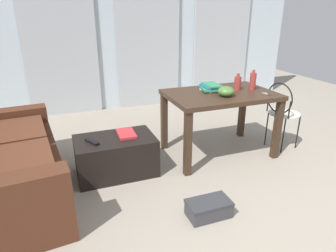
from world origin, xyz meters
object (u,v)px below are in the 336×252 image
at_px(coffee_table, 116,156).
at_px(book_stack, 211,87).
at_px(craft_table, 220,102).
at_px(tv_remote_primary, 92,142).
at_px(bowl, 226,91).
at_px(magazine, 126,134).
at_px(couch, 1,167).
at_px(scissors, 268,94).
at_px(bottle_near, 253,81).
at_px(wire_chair, 282,108).
at_px(bottle_far, 238,83).
at_px(shoebox, 209,208).

bearing_deg(coffee_table, book_stack, 8.93).
bearing_deg(craft_table, tv_remote_primary, -176.53).
xyz_separation_m(bowl, magazine, (-1.09, 0.14, -0.39)).
xyz_separation_m(couch, scissors, (2.76, -0.14, 0.45)).
height_order(bowl, book_stack, bowl).
bearing_deg(scissors, bottle_near, 101.08).
height_order(wire_chair, book_stack, wire_chair).
bearing_deg(craft_table, bottle_far, 10.38).
bearing_deg(couch, scissors, -3.01).
bearing_deg(bottle_far, craft_table, -169.62).
distance_m(coffee_table, magazine, 0.26).
relative_size(couch, book_stack, 5.81).
height_order(coffee_table, bottle_far, bottle_far).
distance_m(wire_chair, bottle_far, 0.65).
bearing_deg(coffee_table, wire_chair, -2.59).
relative_size(bottle_far, shoebox, 0.53).
height_order(scissors, shoebox, scissors).
height_order(couch, book_stack, book_stack).
relative_size(craft_table, shoebox, 3.32).
bearing_deg(tv_remote_primary, wire_chair, -29.47).
bearing_deg(couch, book_stack, 6.09).
xyz_separation_m(bottle_near, shoebox, (-1.08, -1.02, -0.79)).
height_order(bottle_near, book_stack, bottle_near).
bearing_deg(magazine, wire_chair, -2.29).
relative_size(wire_chair, book_stack, 2.57).
relative_size(craft_table, book_stack, 3.73).
height_order(wire_chair, magazine, wire_chair).
bearing_deg(craft_table, wire_chair, -10.47).
xyz_separation_m(couch, coffee_table, (1.06, 0.05, -0.10)).
height_order(bowl, scissors, bowl).
relative_size(couch, craft_table, 1.56).
xyz_separation_m(wire_chair, bottle_far, (-0.53, 0.19, 0.31)).
height_order(couch, bowl, bowl).
xyz_separation_m(coffee_table, craft_table, (1.25, 0.05, 0.44)).
xyz_separation_m(bottle_far, tv_remote_primary, (-1.73, -0.13, -0.42)).
bearing_deg(bottle_far, scissors, -54.62).
bearing_deg(tv_remote_primary, magazine, -15.12).
relative_size(bottle_near, scissors, 1.98).
height_order(bottle_near, tv_remote_primary, bottle_near).
relative_size(tv_remote_primary, shoebox, 0.51).
bearing_deg(bowl, craft_table, 79.95).
relative_size(coffee_table, craft_table, 0.67).
bearing_deg(shoebox, craft_table, 57.15).
distance_m(coffee_table, shoebox, 1.15).
relative_size(coffee_table, bowl, 4.42).
relative_size(coffee_table, bottle_far, 4.17).
relative_size(coffee_table, magazine, 2.91).
distance_m(couch, shoebox, 1.90).
xyz_separation_m(scissors, shoebox, (-1.12, -0.79, -0.68)).
xyz_separation_m(tv_remote_primary, shoebox, (0.81, -0.95, -0.34)).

